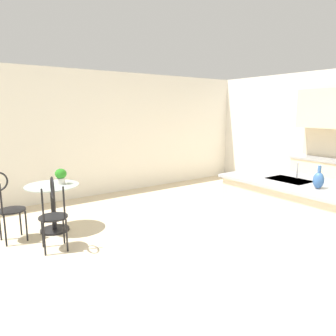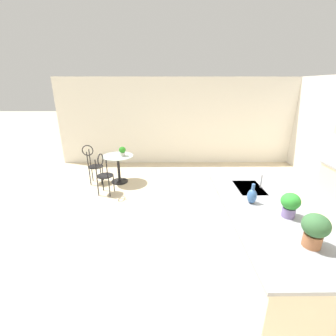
# 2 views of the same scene
# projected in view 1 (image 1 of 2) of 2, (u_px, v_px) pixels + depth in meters

# --- Properties ---
(ground_plane) EXTENTS (40.00, 40.00, 0.00)m
(ground_plane) POSITION_uv_depth(u_px,v_px,m) (260.00, 265.00, 3.81)
(ground_plane) COLOR beige
(wall_left_window) EXTENTS (0.12, 7.80, 2.70)m
(wall_left_window) POSITION_uv_depth(u_px,v_px,m) (109.00, 134.00, 6.99)
(wall_left_window) COLOR silver
(wall_left_window) RESTS_ON ground
(kitchen_island) EXTENTS (2.80, 1.06, 0.92)m
(kitchen_island) POSITION_uv_depth(u_px,v_px,m) (325.00, 222.00, 3.97)
(kitchen_island) COLOR beige
(kitchen_island) RESTS_ON ground
(bistro_table) EXTENTS (0.80, 0.80, 0.74)m
(bistro_table) POSITION_uv_depth(u_px,v_px,m) (53.00, 203.00, 4.83)
(bistro_table) COLOR black
(bistro_table) RESTS_ON ground
(chair_near_window) EXTENTS (0.42, 0.50, 1.04)m
(chair_near_window) POSITION_uv_depth(u_px,v_px,m) (7.00, 203.00, 4.40)
(chair_near_window) COLOR black
(chair_near_window) RESTS_ON ground
(chair_by_island) EXTENTS (0.51, 0.43, 1.04)m
(chair_by_island) POSITION_uv_depth(u_px,v_px,m) (53.00, 210.00, 4.10)
(chair_by_island) COLOR black
(chair_by_island) RESTS_ON ground
(sink_faucet) EXTENTS (0.02, 0.02, 0.22)m
(sink_faucet) POSITION_uv_depth(u_px,v_px,m) (297.00, 170.00, 4.41)
(sink_faucet) COLOR #B2B5BA
(sink_faucet) RESTS_ON kitchen_island
(potted_plant_on_table) EXTENTS (0.17, 0.17, 0.24)m
(potted_plant_on_table) POSITION_uv_depth(u_px,v_px,m) (61.00, 175.00, 4.81)
(potted_plant_on_table) COLOR beige
(potted_plant_on_table) RESTS_ON bistro_table
(vase_on_counter) EXTENTS (0.13, 0.13, 0.29)m
(vase_on_counter) POSITION_uv_depth(u_px,v_px,m) (318.00, 180.00, 3.82)
(vase_on_counter) COLOR #386099
(vase_on_counter) RESTS_ON kitchen_island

